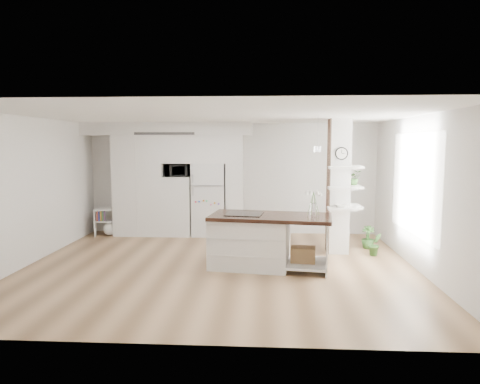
% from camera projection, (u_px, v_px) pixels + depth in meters
% --- Properties ---
extents(floor, '(7.00, 6.00, 0.01)m').
position_uv_depth(floor, '(219.00, 267.00, 7.70)').
color(floor, tan).
rests_on(floor, ground).
extents(room, '(7.04, 6.04, 2.72)m').
position_uv_depth(room, '(219.00, 164.00, 7.49)').
color(room, white).
rests_on(room, ground).
extents(cabinet_wall, '(4.00, 0.71, 2.70)m').
position_uv_depth(cabinet_wall, '(171.00, 173.00, 10.26)').
color(cabinet_wall, white).
rests_on(cabinet_wall, floor).
extents(refrigerator, '(0.78, 0.69, 1.75)m').
position_uv_depth(refrigerator, '(209.00, 199.00, 10.29)').
color(refrigerator, silver).
rests_on(refrigerator, floor).
extents(column, '(0.69, 0.90, 2.70)m').
position_uv_depth(column, '(343.00, 187.00, 8.53)').
color(column, silver).
rests_on(column, floor).
extents(window, '(0.00, 2.40, 2.40)m').
position_uv_depth(window, '(414.00, 184.00, 7.63)').
color(window, white).
rests_on(window, room).
extents(pendant_light, '(0.12, 0.12, 0.10)m').
position_uv_depth(pendant_light, '(316.00, 149.00, 7.51)').
color(pendant_light, white).
rests_on(pendant_light, room).
extents(kitchen_island, '(2.24, 1.29, 1.52)m').
position_uv_depth(kitchen_island, '(257.00, 240.00, 7.67)').
color(kitchen_island, white).
rests_on(kitchen_island, floor).
extents(bookshelf, '(0.62, 0.46, 0.65)m').
position_uv_depth(bookshelf, '(108.00, 224.00, 10.31)').
color(bookshelf, white).
rests_on(bookshelf, floor).
extents(floor_plant_a, '(0.29, 0.26, 0.46)m').
position_uv_depth(floor_plant_a, '(375.00, 244.00, 8.46)').
color(floor_plant_a, '#346327').
rests_on(floor_plant_a, floor).
extents(floor_plant_b, '(0.31, 0.31, 0.48)m').
position_uv_depth(floor_plant_b, '(368.00, 237.00, 9.04)').
color(floor_plant_b, '#346327').
rests_on(floor_plant_b, floor).
extents(microwave, '(0.54, 0.37, 0.30)m').
position_uv_depth(microwave, '(177.00, 171.00, 10.20)').
color(microwave, '#2D2D2D').
rests_on(microwave, cabinet_wall).
extents(shelf_plant, '(0.27, 0.23, 0.30)m').
position_uv_depth(shelf_plant, '(355.00, 178.00, 8.66)').
color(shelf_plant, '#346327').
rests_on(shelf_plant, column).
extents(decor_bowl, '(0.22, 0.22, 0.05)m').
position_uv_depth(decor_bowl, '(341.00, 206.00, 8.35)').
color(decor_bowl, white).
rests_on(decor_bowl, column).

